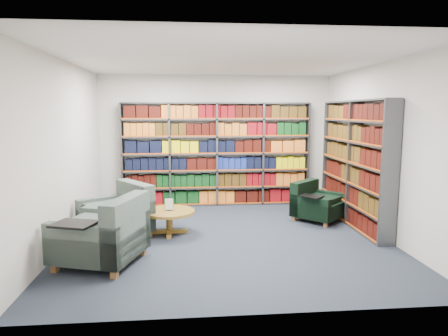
{
  "coord_description": "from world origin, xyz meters",
  "views": [
    {
      "loc": [
        -0.63,
        -6.2,
        2.01
      ],
      "look_at": [
        0.0,
        0.6,
        1.05
      ],
      "focal_mm": 32.0,
      "sensor_mm": 36.0,
      "label": 1
    }
  ],
  "objects": [
    {
      "name": "coffee_table",
      "position": [
        -0.94,
        0.28,
        0.32
      ],
      "size": [
        0.84,
        0.84,
        0.59
      ],
      "color": "#9E6C2B",
      "rests_on": "ground"
    },
    {
      "name": "bookshelf_back",
      "position": [
        0.0,
        2.34,
        1.1
      ],
      "size": [
        4.0,
        0.28,
        2.2
      ],
      "color": "#47494F",
      "rests_on": "ground"
    },
    {
      "name": "chair_green_right",
      "position": [
        1.75,
        0.93,
        0.29
      ],
      "size": [
        1.11,
        1.11,
        0.71
      ],
      "color": "black",
      "rests_on": "ground"
    },
    {
      "name": "chair_teal_front",
      "position": [
        -1.71,
        -0.97,
        0.37
      ],
      "size": [
        1.27,
        1.33,
        0.92
      ],
      "color": "#062240",
      "rests_on": "ground"
    },
    {
      "name": "room_shell",
      "position": [
        0.0,
        0.0,
        1.4
      ],
      "size": [
        5.02,
        5.02,
        2.82
      ],
      "color": "black",
      "rests_on": "ground"
    },
    {
      "name": "chair_teal_left",
      "position": [
        -1.72,
        0.25,
        0.34
      ],
      "size": [
        1.31,
        1.33,
        0.85
      ],
      "color": "#062240",
      "rests_on": "ground"
    },
    {
      "name": "bookshelf_right",
      "position": [
        2.34,
        0.6,
        1.1
      ],
      "size": [
        0.28,
        2.5,
        2.2
      ],
      "color": "#47494F",
      "rests_on": "ground"
    }
  ]
}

